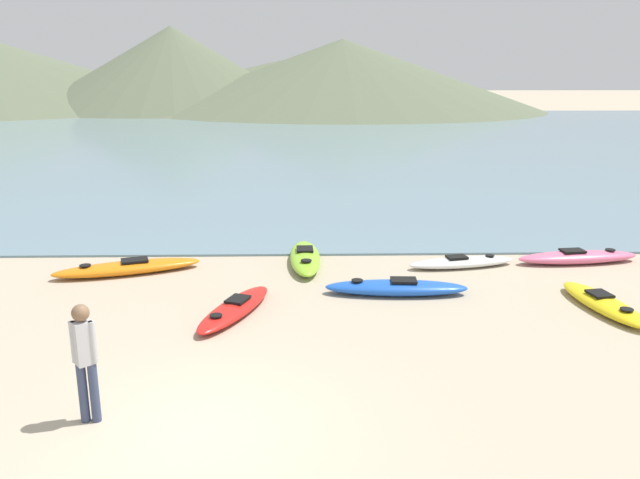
{
  "coord_description": "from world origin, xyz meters",
  "views": [
    {
      "loc": [
        1.48,
        -7.59,
        4.73
      ],
      "look_at": [
        1.84,
        8.45,
        0.5
      ],
      "focal_mm": 35.0,
      "sensor_mm": 36.0,
      "label": 1
    }
  ],
  "objects_px": {
    "kayak_on_sand_4": "(603,303)",
    "kayak_on_sand_1": "(128,268)",
    "person_near_foreground": "(85,356)",
    "kayak_on_sand_7": "(578,257)",
    "kayak_on_sand_5": "(462,262)",
    "kayak_on_sand_0": "(396,288)",
    "kayak_on_sand_2": "(305,258)",
    "kayak_on_sand_3": "(235,308)"
  },
  "relations": [
    {
      "from": "kayak_on_sand_4",
      "to": "kayak_on_sand_1",
      "type": "bearing_deg",
      "value": 165.83
    },
    {
      "from": "person_near_foreground",
      "to": "kayak_on_sand_7",
      "type": "bearing_deg",
      "value": 36.38
    },
    {
      "from": "kayak_on_sand_4",
      "to": "kayak_on_sand_5",
      "type": "distance_m",
      "value": 3.75
    },
    {
      "from": "kayak_on_sand_1",
      "to": "kayak_on_sand_7",
      "type": "bearing_deg",
      "value": 3.23
    },
    {
      "from": "kayak_on_sand_4",
      "to": "kayak_on_sand_7",
      "type": "xyz_separation_m",
      "value": [
        0.88,
        3.32,
        0.02
      ]
    },
    {
      "from": "kayak_on_sand_4",
      "to": "kayak_on_sand_7",
      "type": "height_order",
      "value": "kayak_on_sand_7"
    },
    {
      "from": "kayak_on_sand_5",
      "to": "kayak_on_sand_1",
      "type": "bearing_deg",
      "value": -177.57
    },
    {
      "from": "kayak_on_sand_0",
      "to": "kayak_on_sand_1",
      "type": "xyz_separation_m",
      "value": [
        -6.4,
        1.65,
        -0.0
      ]
    },
    {
      "from": "kayak_on_sand_2",
      "to": "person_near_foreground",
      "type": "distance_m",
      "value": 8.15
    },
    {
      "from": "kayak_on_sand_1",
      "to": "kayak_on_sand_0",
      "type": "bearing_deg",
      "value": -14.42
    },
    {
      "from": "kayak_on_sand_4",
      "to": "person_near_foreground",
      "type": "xyz_separation_m",
      "value": [
        -9.23,
        -4.13,
        0.86
      ]
    },
    {
      "from": "kayak_on_sand_1",
      "to": "kayak_on_sand_7",
      "type": "xyz_separation_m",
      "value": [
        11.46,
        0.65,
        0.01
      ]
    },
    {
      "from": "kayak_on_sand_2",
      "to": "kayak_on_sand_4",
      "type": "xyz_separation_m",
      "value": [
        6.21,
        -3.39,
        -0.03
      ]
    },
    {
      "from": "kayak_on_sand_2",
      "to": "kayak_on_sand_7",
      "type": "height_order",
      "value": "kayak_on_sand_2"
    },
    {
      "from": "kayak_on_sand_0",
      "to": "kayak_on_sand_2",
      "type": "xyz_separation_m",
      "value": [
        -2.03,
        2.37,
        0.01
      ]
    },
    {
      "from": "kayak_on_sand_0",
      "to": "kayak_on_sand_5",
      "type": "relative_size",
      "value": 1.12
    },
    {
      "from": "kayak_on_sand_3",
      "to": "kayak_on_sand_7",
      "type": "bearing_deg",
      "value": 21.82
    },
    {
      "from": "kayak_on_sand_0",
      "to": "kayak_on_sand_7",
      "type": "relative_size",
      "value": 0.97
    },
    {
      "from": "kayak_on_sand_0",
      "to": "kayak_on_sand_1",
      "type": "relative_size",
      "value": 0.89
    },
    {
      "from": "kayak_on_sand_3",
      "to": "kayak_on_sand_5",
      "type": "bearing_deg",
      "value": 29.94
    },
    {
      "from": "kayak_on_sand_3",
      "to": "person_near_foreground",
      "type": "bearing_deg",
      "value": -111.42
    },
    {
      "from": "kayak_on_sand_1",
      "to": "kayak_on_sand_3",
      "type": "distance_m",
      "value": 4.03
    },
    {
      "from": "kayak_on_sand_0",
      "to": "kayak_on_sand_4",
      "type": "distance_m",
      "value": 4.3
    },
    {
      "from": "kayak_on_sand_1",
      "to": "kayak_on_sand_5",
      "type": "bearing_deg",
      "value": 2.43
    },
    {
      "from": "kayak_on_sand_2",
      "to": "kayak_on_sand_5",
      "type": "xyz_separation_m",
      "value": [
        3.99,
        -0.37,
        -0.04
      ]
    },
    {
      "from": "kayak_on_sand_7",
      "to": "person_near_foreground",
      "type": "relative_size",
      "value": 1.88
    },
    {
      "from": "kayak_on_sand_7",
      "to": "person_near_foreground",
      "type": "bearing_deg",
      "value": -143.62
    },
    {
      "from": "kayak_on_sand_0",
      "to": "kayak_on_sand_3",
      "type": "bearing_deg",
      "value": -162.1
    },
    {
      "from": "kayak_on_sand_1",
      "to": "person_near_foreground",
      "type": "relative_size",
      "value": 2.05
    },
    {
      "from": "kayak_on_sand_7",
      "to": "person_near_foreground",
      "type": "distance_m",
      "value": 12.59
    },
    {
      "from": "kayak_on_sand_3",
      "to": "kayak_on_sand_4",
      "type": "relative_size",
      "value": 1.03
    },
    {
      "from": "kayak_on_sand_2",
      "to": "kayak_on_sand_5",
      "type": "bearing_deg",
      "value": -5.26
    },
    {
      "from": "person_near_foreground",
      "to": "kayak_on_sand_5",
      "type": "bearing_deg",
      "value": 45.63
    },
    {
      "from": "kayak_on_sand_3",
      "to": "person_near_foreground",
      "type": "distance_m",
      "value": 4.42
    },
    {
      "from": "kayak_on_sand_7",
      "to": "kayak_on_sand_3",
      "type": "bearing_deg",
      "value": -158.18
    },
    {
      "from": "person_near_foreground",
      "to": "kayak_on_sand_4",
      "type": "bearing_deg",
      "value": 24.14
    },
    {
      "from": "kayak_on_sand_0",
      "to": "kayak_on_sand_4",
      "type": "xyz_separation_m",
      "value": [
        4.17,
        -1.02,
        -0.02
      ]
    },
    {
      "from": "kayak_on_sand_0",
      "to": "kayak_on_sand_5",
      "type": "xyz_separation_m",
      "value": [
        1.95,
        2.0,
        -0.03
      ]
    },
    {
      "from": "kayak_on_sand_0",
      "to": "kayak_on_sand_3",
      "type": "distance_m",
      "value": 3.64
    },
    {
      "from": "kayak_on_sand_3",
      "to": "kayak_on_sand_2",
      "type": "bearing_deg",
      "value": 67.65
    },
    {
      "from": "kayak_on_sand_0",
      "to": "person_near_foreground",
      "type": "height_order",
      "value": "person_near_foreground"
    },
    {
      "from": "kayak_on_sand_0",
      "to": "kayak_on_sand_7",
      "type": "xyz_separation_m",
      "value": [
        5.06,
        2.29,
        0.0
      ]
    }
  ]
}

